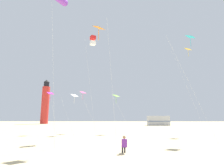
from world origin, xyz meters
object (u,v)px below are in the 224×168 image
kite_flyer_standing (124,144)px  kite_diamond_rainbow (83,94)px  kite_diamond_lime (116,97)px  kite_diamond_white (74,97)px  kite_box_scarlet (93,41)px  rv_van_silver (158,121)px  kite_diamond_orange (100,32)px  kite_diamond_gold (188,53)px  kite_diamond_magenta (51,95)px  kite_diamond_cyan (190,41)px  lighthouse_distant (45,103)px

kite_flyer_standing → kite_diamond_rainbow: size_ratio=0.18×
kite_diamond_lime → kite_diamond_white: bearing=-162.9°
kite_box_scarlet → rv_van_silver: kite_box_scarlet is taller
kite_flyer_standing → kite_diamond_orange: kite_diamond_orange is taller
kite_diamond_white → kite_diamond_lime: 6.35m
kite_diamond_gold → kite_diamond_magenta: 22.12m
kite_flyer_standing → kite_diamond_rainbow: bearing=-76.8°
kite_diamond_lime → rv_van_silver: (12.54, 27.41, -4.05)m
kite_diamond_white → kite_diamond_magenta: (-3.78, 0.91, 0.44)m
kite_diamond_cyan → kite_diamond_magenta: size_ratio=1.91×
kite_box_scarlet → rv_van_silver: (15.45, 33.87, -10.39)m
kite_diamond_lime → lighthouse_distant: bearing=124.0°
kite_diamond_gold → kite_diamond_cyan: bearing=-110.5°
kite_diamond_cyan → kite_diamond_orange: 10.89m
lighthouse_distant → kite_diamond_cyan: bearing=-53.6°
kite_diamond_cyan → kite_diamond_orange: kite_diamond_cyan is taller
kite_diamond_gold → kite_diamond_orange: size_ratio=1.26×
kite_diamond_orange → kite_diamond_gold: bearing=43.4°
kite_diamond_magenta → kite_diamond_orange: size_ratio=0.58×
kite_box_scarlet → kite_diamond_rainbow: size_ratio=1.88×
kite_diamond_white → rv_van_silver: 34.92m
kite_diamond_gold → kite_diamond_magenta: kite_diamond_gold is taller
kite_diamond_gold → kite_flyer_standing: bearing=-127.0°
kite_diamond_orange → rv_van_silver: size_ratio=1.63×
kite_flyer_standing → lighthouse_distant: bearing=-70.2°
kite_diamond_white → lighthouse_distant: (-20.93, 41.87, 2.54)m
kite_diamond_gold → kite_diamond_lime: kite_diamond_gold is taller
lighthouse_distant → kite_diamond_magenta: bearing=-67.3°
kite_flyer_standing → kite_diamond_rainbow: (-5.85, 15.92, 5.51)m
kite_diamond_magenta → lighthouse_distant: bearing=112.7°
kite_diamond_gold → kite_diamond_lime: (-11.26, 0.40, -6.87)m
kite_diamond_cyan → kite_diamond_white: bearing=157.0°
kite_diamond_orange → kite_diamond_lime: bearing=83.2°
kite_diamond_white → kite_diamond_gold: kite_diamond_gold is taller
kite_diamond_white → kite_diamond_rainbow: bearing=77.0°
kite_diamond_rainbow → rv_van_silver: (17.89, 26.16, -4.74)m
kite_diamond_white → kite_diamond_lime: kite_diamond_lime is taller
kite_box_scarlet → kite_diamond_cyan: bearing=-7.9°
kite_diamond_cyan → kite_box_scarlet: (-11.31, 1.57, 0.85)m
kite_flyer_standing → kite_diamond_orange: (-1.98, 2.21, 9.24)m
kite_diamond_gold → kite_diamond_rainbow: bearing=174.3°
kite_diamond_lime → kite_diamond_orange: 13.30m
kite_diamond_white → lighthouse_distant: 46.87m
kite_diamond_white → rv_van_silver: (18.62, 29.28, -3.90)m
kite_flyer_standing → kite_diamond_white: bearing=-69.8°
kite_diamond_white → rv_van_silver: bearing=57.6°
kite_diamond_cyan → kite_diamond_magenta: 20.26m
kite_diamond_white → kite_diamond_lime: bearing=17.1°
kite_diamond_magenta → lighthouse_distant: (-17.15, 40.96, 2.10)m
kite_box_scarlet → lighthouse_distant: 52.48m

